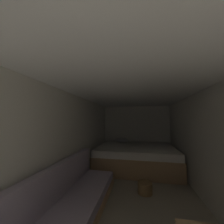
# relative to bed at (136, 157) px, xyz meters

# --- Properties ---
(ground_plane) EXTENTS (7.27, 7.27, 0.00)m
(ground_plane) POSITION_rel_bed_xyz_m (0.00, -1.73, -0.33)
(ground_plane) COLOR #A39984
(wall_back) EXTENTS (2.51, 0.05, 1.97)m
(wall_back) POSITION_rel_bed_xyz_m (0.00, 0.93, 0.66)
(wall_back) COLOR silver
(wall_back) RESTS_ON ground
(wall_left) EXTENTS (0.05, 5.27, 1.97)m
(wall_left) POSITION_rel_bed_xyz_m (-1.23, -1.73, 0.66)
(wall_left) COLOR silver
(wall_left) RESTS_ON ground
(wall_right) EXTENTS (0.05, 5.27, 1.97)m
(wall_right) POSITION_rel_bed_xyz_m (1.24, -1.73, 0.66)
(wall_right) COLOR silver
(wall_right) RESTS_ON ground
(ceiling_slab) EXTENTS (2.51, 5.27, 0.05)m
(ceiling_slab) POSITION_rel_bed_xyz_m (0.00, -1.73, 1.67)
(ceiling_slab) COLOR white
(ceiling_slab) RESTS_ON wall_left
(bed) EXTENTS (2.29, 1.72, 0.80)m
(bed) POSITION_rel_bed_xyz_m (0.00, 0.00, 0.00)
(bed) COLOR tan
(bed) RESTS_ON ground
(sofa_left) EXTENTS (0.72, 2.65, 0.77)m
(sofa_left) POSITION_rel_bed_xyz_m (-0.89, -2.44, -0.10)
(sofa_left) COLOR tan
(sofa_left) RESTS_ON ground
(wicker_basket) EXTENTS (0.28, 0.28, 0.21)m
(wicker_basket) POSITION_rel_bed_xyz_m (0.22, -1.37, -0.22)
(wicker_basket) COLOR olive
(wicker_basket) RESTS_ON ground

